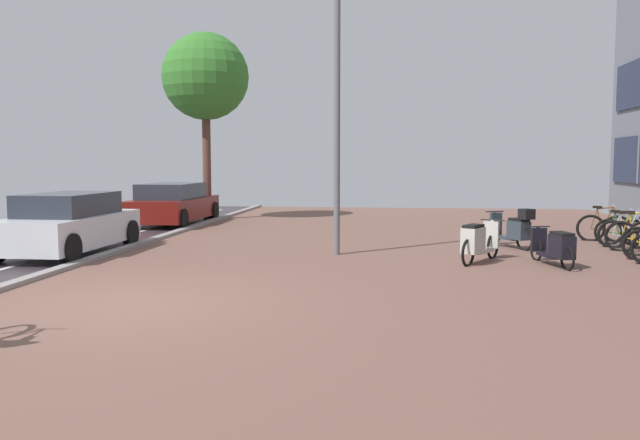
# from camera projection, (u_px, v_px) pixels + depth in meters

# --- Properties ---
(ground) EXTENTS (21.00, 40.00, 0.13)m
(ground) POSITION_uv_depth(u_px,v_px,m) (221.00, 310.00, 8.94)
(ground) COLOR #342B30
(bicycle_rack_06) EXTENTS (1.31, 0.61, 1.01)m
(bicycle_rack_06) POSITION_uv_depth(u_px,v_px,m) (637.00, 237.00, 14.45)
(bicycle_rack_06) COLOR black
(bicycle_rack_06) RESTS_ON ground
(bicycle_rack_07) EXTENTS (1.30, 0.53, 0.95)m
(bicycle_rack_07) POSITION_uv_depth(u_px,v_px,m) (628.00, 234.00, 15.11)
(bicycle_rack_07) COLOR black
(bicycle_rack_07) RESTS_ON ground
(bicycle_rack_08) EXTENTS (1.26, 0.47, 0.92)m
(bicycle_rack_08) POSITION_uv_depth(u_px,v_px,m) (622.00, 232.00, 15.75)
(bicycle_rack_08) COLOR black
(bicycle_rack_08) RESTS_ON ground
(bicycle_rack_09) EXTENTS (1.33, 0.47, 0.98)m
(bicycle_rack_09) POSITION_uv_depth(u_px,v_px,m) (604.00, 228.00, 16.43)
(bicycle_rack_09) COLOR black
(bicycle_rack_09) RESTS_ON ground
(scooter_near) EXTENTS (0.72, 1.69, 0.75)m
(scooter_near) POSITION_uv_depth(u_px,v_px,m) (556.00, 247.00, 12.48)
(scooter_near) COLOR black
(scooter_near) RESTS_ON ground
(scooter_mid) EXTENTS (1.00, 1.61, 0.86)m
(scooter_mid) POSITION_uv_depth(u_px,v_px,m) (478.00, 242.00, 12.92)
(scooter_mid) COLOR black
(scooter_mid) RESTS_ON ground
(scooter_far) EXTENTS (0.99, 1.53, 0.99)m
(scooter_far) POSITION_uv_depth(u_px,v_px,m) (514.00, 229.00, 15.10)
(scooter_far) COLOR black
(scooter_far) RESTS_ON ground
(parked_car_near) EXTENTS (1.80, 3.93, 1.35)m
(parked_car_near) POSITION_uv_depth(u_px,v_px,m) (69.00, 224.00, 14.25)
(parked_car_near) COLOR silver
(parked_car_near) RESTS_ON ground
(parked_car_far) EXTENTS (1.96, 4.40, 1.34)m
(parked_car_far) POSITION_uv_depth(u_px,v_px,m) (173.00, 204.00, 21.04)
(parked_car_far) COLOR maroon
(parked_car_far) RESTS_ON ground
(lamp_post) EXTENTS (0.20, 0.52, 5.86)m
(lamp_post) POSITION_uv_depth(u_px,v_px,m) (337.00, 106.00, 13.83)
(lamp_post) COLOR slate
(lamp_post) RESTS_ON ground
(street_tree) EXTENTS (3.00, 3.00, 6.49)m
(street_tree) POSITION_uv_depth(u_px,v_px,m) (205.00, 77.00, 22.18)
(street_tree) COLOR brown
(street_tree) RESTS_ON ground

